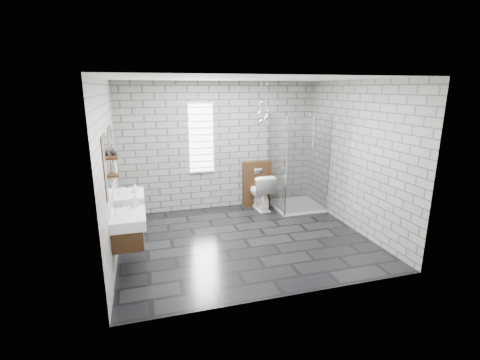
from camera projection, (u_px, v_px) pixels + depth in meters
name	position (u px, v px, depth m)	size (l,w,h in m)	color
floor	(244.00, 239.00, 6.08)	(4.20, 3.60, 0.02)	black
ceiling	(245.00, 78.00, 5.38)	(4.20, 3.60, 0.02)	white
wall_back	(220.00, 146.00, 7.41)	(4.20, 0.02, 2.70)	gray
wall_front	(289.00, 195.00, 4.05)	(4.20, 0.02, 2.70)	gray
wall_left	(109.00, 172.00, 5.16)	(0.02, 3.60, 2.70)	gray
wall_right	(355.00, 157.00, 6.30)	(0.02, 3.60, 2.70)	gray
vanity_left	(125.00, 220.00, 4.88)	(0.47, 0.70, 1.57)	#3E2613
vanity_right	(127.00, 199.00, 5.84)	(0.47, 0.70, 1.57)	#3E2613
shelf_lower	(114.00, 174.00, 5.15)	(0.14, 0.30, 0.03)	#3E2613
shelf_upper	(113.00, 157.00, 5.08)	(0.14, 0.30, 0.03)	#3E2613
window	(201.00, 138.00, 7.23)	(0.56, 0.05, 1.48)	white
cistern_panel	(256.00, 183.00, 7.74)	(0.60, 0.20, 1.00)	#3E2613
flush_plate	(258.00, 171.00, 7.57)	(0.18, 0.01, 0.12)	silver
shower_enclosure	(295.00, 187.00, 7.45)	(1.00, 1.00, 2.03)	white
pendant_cluster	(263.00, 113.00, 7.05)	(0.26, 0.23, 0.83)	silver
toilet	(260.00, 191.00, 7.53)	(0.44, 0.76, 0.78)	white
soap_bottle_a	(135.00, 200.00, 5.14)	(0.09, 0.09, 0.20)	#B2B2B2
soap_bottle_b	(135.00, 188.00, 5.87)	(0.11, 0.11, 0.14)	#B2B2B2
soap_bottle_c	(114.00, 167.00, 5.12)	(0.08, 0.08, 0.20)	#B2B2B2
vase	(113.00, 151.00, 5.15)	(0.10, 0.10, 0.10)	#B2B2B2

